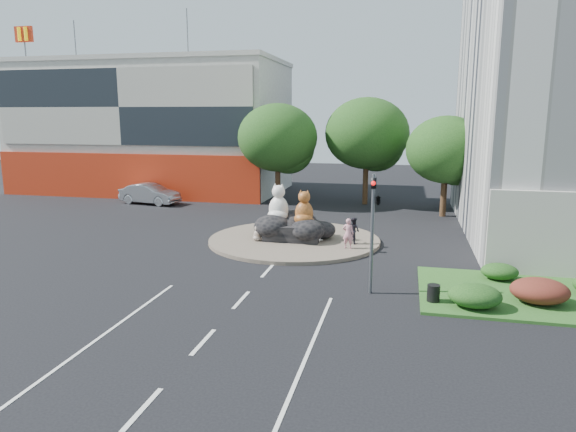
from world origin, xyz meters
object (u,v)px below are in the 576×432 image
kitten_calico (257,233)px  parked_car (150,194)px  kitten_white (317,235)px  pedestrian_dark (354,230)px  cat_tabby (304,207)px  pedestrian_pink (348,233)px  cat_white (279,202)px  litter_bin (433,293)px

kitten_calico → parked_car: bearing=174.4°
kitten_white → pedestrian_dark: bearing=-46.3°
kitten_calico → parked_car: (-12.58, 11.06, 0.19)m
pedestrian_dark → parked_car: parked_car is taller
cat_tabby → kitten_calico: size_ratio=2.21×
pedestrian_pink → kitten_white: bearing=-25.1°
kitten_calico → pedestrian_dark: (5.48, 0.59, 0.29)m
kitten_calico → pedestrian_pink: (5.29, -0.58, 0.37)m
cat_white → pedestrian_pink: bearing=-11.7°
kitten_white → pedestrian_pink: 2.18m
parked_car → pedestrian_pink: bearing=-113.7°
pedestrian_pink → parked_car: pedestrian_pink is taller
cat_white → cat_tabby: 1.69m
cat_tabby → litter_bin: (6.88, -8.54, -1.66)m
pedestrian_pink → litter_bin: size_ratio=2.47×
cat_white → parked_car: (-13.54, 9.76, -1.40)m
cat_tabby → cat_white: bearing=159.7°
cat_white → kitten_white: cat_white is taller
litter_bin → kitten_white: bearing=126.4°
cat_white → parked_car: size_ratio=0.44×
kitten_white → parked_car: 19.20m
cat_white → pedestrian_dark: bearing=2.9°
litter_bin → pedestrian_dark: bearing=115.6°
pedestrian_pink → pedestrian_dark: pedestrian_pink is taller
cat_tabby → litter_bin: size_ratio=3.03×
cat_white → pedestrian_pink: 4.88m
pedestrian_pink → pedestrian_dark: size_ratio=1.11×
pedestrian_dark → cat_white: bearing=34.9°
kitten_white → parked_car: parked_car is taller
cat_tabby → parked_car: cat_tabby is taller
kitten_white → pedestrian_dark: size_ratio=0.53×
kitten_calico → parked_car: 16.75m
cat_tabby → pedestrian_dark: 3.14m
cat_white → pedestrian_dark: size_ratio=1.53×
kitten_white → litter_bin: (6.03, -8.16, -0.14)m
cat_white → litter_bin: cat_white is taller
kitten_calico → pedestrian_pink: pedestrian_pink is taller
cat_tabby → pedestrian_dark: cat_tabby is taller
cat_white → parked_car: cat_white is taller
kitten_calico → pedestrian_dark: size_ratio=0.61×
cat_tabby → parked_car: 18.32m
cat_white → litter_bin: 12.50m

